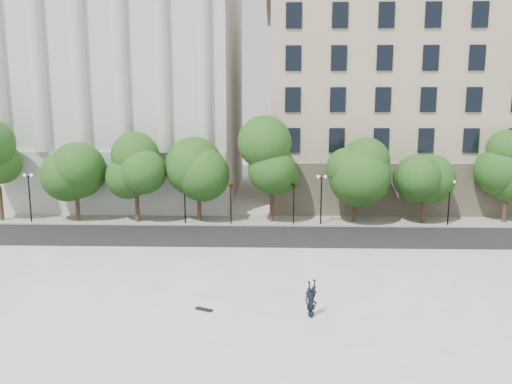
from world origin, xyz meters
TOP-DOWN VIEW (x-y plane):
  - ground at (0.00, 0.00)m, footprint 160.00×160.00m
  - plaza at (0.00, 3.00)m, footprint 44.00×22.00m
  - street at (0.00, 18.00)m, footprint 60.00×8.00m
  - far_sidewalk at (0.00, 24.00)m, footprint 60.00×4.00m
  - building_west at (-17.00, 38.57)m, footprint 31.50×27.65m
  - building_east at (20.00, 38.91)m, footprint 36.00×26.15m
  - traffic_light_west at (-1.34, 22.30)m, footprint 0.84×1.76m
  - traffic_light_east at (4.02, 22.30)m, footprint 0.46×1.68m
  - person_lying at (3.97, 2.61)m, footprint 1.49×1.86m
  - skateboard at (-1.13, 3.20)m, footprint 0.89×0.56m
  - street_trees at (-1.12, 23.41)m, footprint 48.26×5.09m
  - lamp_posts at (-0.42, 22.60)m, footprint 37.02×0.28m

SIDE VIEW (x-z plane):
  - ground at x=0.00m, z-range 0.00..0.00m
  - street at x=0.00m, z-range 0.00..0.02m
  - far_sidewalk at x=0.00m, z-range 0.00..0.12m
  - plaza at x=0.00m, z-range 0.00..0.45m
  - skateboard at x=-1.13m, z-range 0.45..0.54m
  - person_lying at x=3.97m, z-range 0.45..0.94m
  - lamp_posts at x=-0.42m, z-range 0.74..5.20m
  - traffic_light_east at x=4.02m, z-range 1.58..5.75m
  - traffic_light_west at x=-1.34m, z-range 1.60..5.79m
  - street_trees at x=-1.12m, z-range 1.28..9.18m
  - building_east at x=20.00m, z-range -0.36..22.64m
  - building_west at x=-17.00m, z-range 0.09..25.69m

